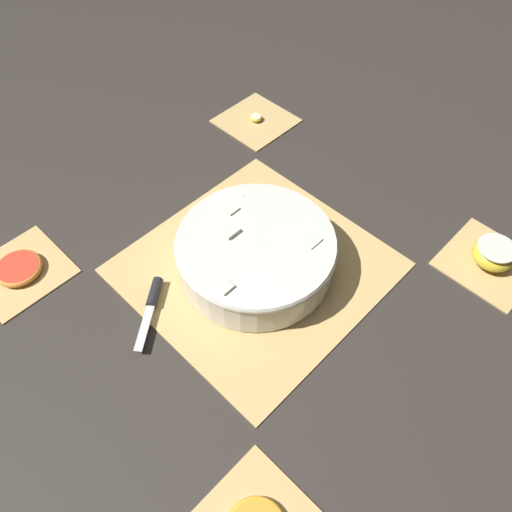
{
  "coord_description": "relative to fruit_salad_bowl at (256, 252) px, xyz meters",
  "views": [
    {
      "loc": [
        -0.38,
        0.38,
        0.73
      ],
      "look_at": [
        0.0,
        0.0,
        0.03
      ],
      "focal_mm": 35.0,
      "sensor_mm": 36.0,
      "label": 1
    }
  ],
  "objects": [
    {
      "name": "bamboo_mat_center",
      "position": [
        -0.0,
        -0.0,
        -0.04
      ],
      "size": [
        0.41,
        0.42,
        0.01
      ],
      "color": "tan",
      "rests_on": "ground_plane"
    },
    {
      "name": "coaster_mat_far_right",
      "position": [
        0.3,
        0.3,
        -0.04
      ],
      "size": [
        0.16,
        0.16,
        0.01
      ],
      "color": "tan",
      "rests_on": "ground_plane"
    },
    {
      "name": "grapefruit_slice",
      "position": [
        0.3,
        0.3,
        -0.04
      ],
      "size": [
        0.08,
        0.08,
        0.01
      ],
      "color": "red",
      "rests_on": "coaster_mat_far_right"
    },
    {
      "name": "coaster_mat_near_right",
      "position": [
        0.3,
        -0.3,
        -0.04
      ],
      "size": [
        0.16,
        0.16,
        0.01
      ],
      "color": "tan",
      "rests_on": "ground_plane"
    },
    {
      "name": "fruit_salad_bowl",
      "position": [
        0.0,
        0.0,
        0.0
      ],
      "size": [
        0.28,
        0.28,
        0.08
      ],
      "color": "silver",
      "rests_on": "bamboo_mat_center"
    },
    {
      "name": "paring_knife",
      "position": [
        0.08,
        0.17,
        -0.03
      ],
      "size": [
        0.1,
        0.12,
        0.02
      ],
      "color": "silver",
      "rests_on": "bamboo_mat_center"
    },
    {
      "name": "ground_plane",
      "position": [
        -0.0,
        -0.0,
        -0.05
      ],
      "size": [
        6.0,
        6.0,
        0.0
      ],
      "primitive_type": "plane",
      "color": "#2D2823"
    },
    {
      "name": "coaster_mat_near_left",
      "position": [
        -0.3,
        -0.3,
        -0.04
      ],
      "size": [
        0.16,
        0.16,
        0.01
      ],
      "color": "tan",
      "rests_on": "ground_plane"
    },
    {
      "name": "apple_half",
      "position": [
        -0.3,
        -0.3,
        -0.02
      ],
      "size": [
        0.07,
        0.07,
        0.04
      ],
      "color": "gold",
      "rests_on": "coaster_mat_near_left"
    },
    {
      "name": "banana_coin_single",
      "position": [
        0.3,
        -0.3,
        -0.04
      ],
      "size": [
        0.03,
        0.03,
        0.01
      ],
      "color": "beige",
      "rests_on": "coaster_mat_near_right"
    }
  ]
}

